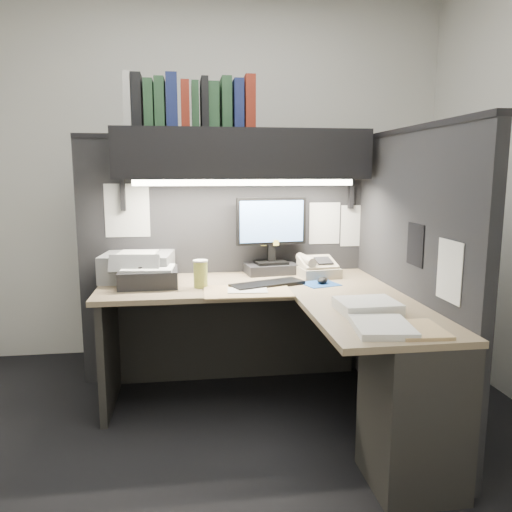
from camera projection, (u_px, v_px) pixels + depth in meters
name	position (u px, v px, depth m)	size (l,w,h in m)	color
floor	(236.00, 445.00, 2.58)	(3.50, 3.50, 0.00)	black
wall_back	(215.00, 178.00, 3.82)	(3.50, 0.04, 2.70)	silver
wall_front	(313.00, 195.00, 0.89)	(3.50, 0.04, 2.70)	silver
partition_back	(226.00, 261.00, 3.36)	(1.90, 0.06, 1.60)	black
partition_right	(408.00, 281.00, 2.75)	(0.06, 1.50, 1.60)	black
desk	(318.00, 359.00, 2.56)	(1.70, 1.53, 0.73)	#947B5E
overhead_shelf	(242.00, 154.00, 3.08)	(1.55, 0.34, 0.30)	black
task_light_tube	(245.00, 183.00, 2.97)	(0.04, 0.04, 1.32)	white
monitor	(271.00, 244.00, 3.26)	(0.46, 0.24, 0.50)	black
keyboard	(267.00, 284.00, 2.93)	(0.44, 0.15, 0.02)	black
mousepad	(320.00, 284.00, 2.98)	(0.20, 0.18, 0.00)	#19448E
mouse	(322.00, 280.00, 2.99)	(0.06, 0.09, 0.04)	black
telephone	(317.00, 268.00, 3.21)	(0.24, 0.26, 0.10)	tan
coffee_cup	(201.00, 275.00, 2.89)	(0.08, 0.08, 0.15)	gold
printer	(138.00, 267.00, 3.09)	(0.42, 0.35, 0.17)	gray
notebook_stack	(149.00, 277.00, 2.93)	(0.34, 0.28, 0.10)	black
open_folder	(247.00, 291.00, 2.78)	(0.48, 0.32, 0.01)	tan
paper_stack_a	(367.00, 306.00, 2.39)	(0.28, 0.24, 0.05)	white
paper_stack_b	(382.00, 327.00, 2.11)	(0.24, 0.29, 0.03)	white
manila_stack	(418.00, 330.00, 2.10)	(0.21, 0.26, 0.01)	tan
binder_row	(190.00, 104.00, 2.98)	(0.77, 0.26, 0.31)	silver
pinned_papers	(295.00, 229.00, 3.01)	(1.76, 1.31, 0.51)	white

